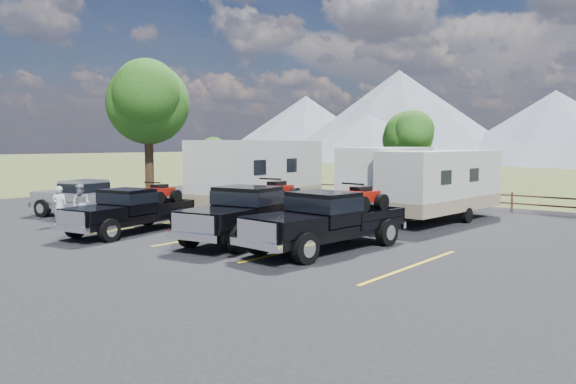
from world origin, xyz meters
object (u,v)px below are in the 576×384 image
Objects in this scene: person_a at (60,206)px; trailer_center at (389,180)px; tree_big_nw at (148,103)px; pickup_silver at (87,198)px; rig_left at (132,209)px; rig_center at (251,211)px; person_b at (81,204)px; trailer_left at (260,176)px; rig_right at (329,219)px; trailer_right at (442,185)px.

trailer_center is at bearing -170.67° from person_a.
pickup_silver is at bearing -66.50° from tree_big_nw.
trailer_center is at bearing 56.04° from rig_left.
tree_big_nw is at bearing 130.17° from rig_left.
trailer_center is (0.27, 9.14, 0.65)m from rig_center.
person_b reaches higher than person_a.
trailer_left is 6.07× the size of person_b.
rig_left is 8.00m from rig_right.
tree_big_nw is 8.88m from person_b.
trailer_left is at bearing 38.45° from person_b.
trailer_left is at bearing 122.69° from pickup_silver.
pickup_silver reaches higher than person_a.
trailer_left is 8.37m from trailer_right.
trailer_center is at bearing 112.50° from rig_right.
trailer_left reaches higher than trailer_center.
rig_right is (15.34, -4.48, -4.56)m from tree_big_nw.
trailer_center is at bearing 78.80° from rig_center.
tree_big_nw is at bearing -161.71° from trailer_right.
trailer_left reaches higher than trailer_right.
rig_center is 4.00× the size of person_a.
person_a is at bearing -125.39° from trailer_left.
rig_center reaches higher than pickup_silver.
rig_left is 7.20m from trailer_left.
pickup_silver is at bearing -97.98° from person_a.
trailer_center reaches higher than rig_right.
trailer_left is at bearing -153.40° from trailer_right.
trailer_left is at bearing 5.34° from tree_big_nw.
tree_big_nw is 13.80m from trailer_center.
person_b is at bearing -178.28° from rig_center.
rig_left is at bearing -100.32° from trailer_left.
tree_big_nw reaches higher than rig_center.
trailer_left reaches higher than rig_right.
trailer_right is 15.95m from pickup_silver.
rig_left reaches higher than person_b.
tree_big_nw is 7.30m from pickup_silver.
rig_center is (12.23, -4.76, -4.54)m from tree_big_nw.
rig_center is 3.12m from rig_right.
rig_right is at bearing 149.72° from person_a.
tree_big_nw is at bearing 97.19° from person_b.
tree_big_nw reaches higher than pickup_silver.
trailer_right reaches higher than person_a.
rig_center is 1.11× the size of pickup_silver.
person_b is (-3.65, 0.02, -0.06)m from rig_left.
tree_big_nw reaches higher than rig_left.
tree_big_nw is 1.19× the size of rig_center.
rig_right is 0.72× the size of trailer_right.
rig_left reaches higher than pickup_silver.
pickup_silver is (-13.08, -9.10, -0.72)m from trailer_right.
rig_right is 1.07× the size of pickup_silver.
trailer_left is at bearing 120.67° from rig_center.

